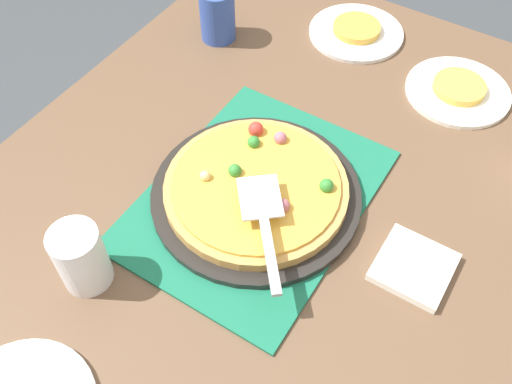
# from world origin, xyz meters

# --- Properties ---
(ground_plane) EXTENTS (8.00, 8.00, 0.00)m
(ground_plane) POSITION_xyz_m (0.00, 0.00, 0.00)
(ground_plane) COLOR #3D4247
(dining_table) EXTENTS (1.40, 1.00, 0.75)m
(dining_table) POSITION_xyz_m (0.00, 0.00, 0.64)
(dining_table) COLOR brown
(dining_table) RESTS_ON ground_plane
(placemat) EXTENTS (0.48, 0.36, 0.01)m
(placemat) POSITION_xyz_m (0.00, 0.00, 0.75)
(placemat) COLOR #196B4C
(placemat) RESTS_ON dining_table
(pizza_pan) EXTENTS (0.38, 0.38, 0.01)m
(pizza_pan) POSITION_xyz_m (0.00, 0.00, 0.76)
(pizza_pan) COLOR black
(pizza_pan) RESTS_ON placemat
(pizza) EXTENTS (0.33, 0.33, 0.05)m
(pizza) POSITION_xyz_m (0.00, 0.00, 0.78)
(pizza) COLOR tan
(pizza) RESTS_ON pizza_pan
(plate_near_left) EXTENTS (0.22, 0.22, 0.01)m
(plate_near_left) POSITION_xyz_m (0.54, 0.06, 0.76)
(plate_near_left) COLOR white
(plate_near_left) RESTS_ON dining_table
(plate_far_right) EXTENTS (0.22, 0.22, 0.01)m
(plate_far_right) POSITION_xyz_m (0.47, -0.21, 0.76)
(plate_far_right) COLOR white
(plate_far_right) RESTS_ON dining_table
(served_slice_left) EXTENTS (0.11, 0.11, 0.02)m
(served_slice_left) POSITION_xyz_m (0.54, 0.06, 0.77)
(served_slice_left) COLOR gold
(served_slice_left) RESTS_ON plate_near_left
(served_slice_right) EXTENTS (0.11, 0.11, 0.02)m
(served_slice_right) POSITION_xyz_m (0.47, -0.21, 0.77)
(served_slice_right) COLOR #EAB747
(served_slice_right) RESTS_ON plate_far_right
(cup_far) EXTENTS (0.08, 0.08, 0.12)m
(cup_far) POSITION_xyz_m (-0.28, 0.15, 0.81)
(cup_far) COLOR white
(cup_far) RESTS_ON dining_table
(cup_corner) EXTENTS (0.08, 0.08, 0.12)m
(cup_corner) POSITION_xyz_m (0.36, 0.33, 0.81)
(cup_corner) COLOR #3351AD
(cup_corner) RESTS_ON dining_table
(pizza_server) EXTENTS (0.20, 0.18, 0.01)m
(pizza_server) POSITION_xyz_m (-0.08, -0.06, 0.82)
(pizza_server) COLOR silver
(pizza_server) RESTS_ON pizza
(napkin_stack) EXTENTS (0.12, 0.12, 0.02)m
(napkin_stack) POSITION_xyz_m (0.01, -0.30, 0.76)
(napkin_stack) COLOR white
(napkin_stack) RESTS_ON dining_table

